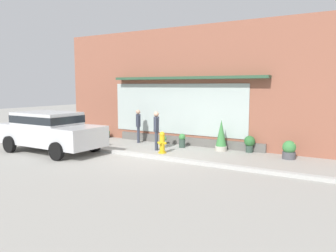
{
  "coord_description": "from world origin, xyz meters",
  "views": [
    {
      "loc": [
        7.16,
        -10.37,
        2.66
      ],
      "look_at": [
        0.12,
        1.2,
        1.05
      ],
      "focal_mm": 36.05,
      "sensor_mm": 36.0,
      "label": 1
    }
  ],
  "objects_px": {
    "potted_plant_low_front": "(221,136)",
    "potted_plant_trailing_edge": "(289,150)",
    "parked_car_silver": "(50,129)",
    "potted_plant_window_right": "(182,140)",
    "fire_hydrant": "(162,143)",
    "pedestrian_with_handbag": "(156,128)",
    "potted_plant_near_hydrant": "(250,143)",
    "potted_plant_window_center": "(107,134)",
    "pedestrian_passerby": "(138,124)",
    "potted_plant_by_entrance": "(164,140)"
  },
  "relations": [
    {
      "from": "pedestrian_with_handbag",
      "to": "potted_plant_near_hydrant",
      "type": "height_order",
      "value": "pedestrian_with_handbag"
    },
    {
      "from": "pedestrian_with_handbag",
      "to": "potted_plant_near_hydrant",
      "type": "bearing_deg",
      "value": -93.49
    },
    {
      "from": "parked_car_silver",
      "to": "potted_plant_trailing_edge",
      "type": "distance_m",
      "value": 9.31
    },
    {
      "from": "pedestrian_passerby",
      "to": "potted_plant_low_front",
      "type": "bearing_deg",
      "value": 58.85
    },
    {
      "from": "potted_plant_near_hydrant",
      "to": "potted_plant_window_right",
      "type": "bearing_deg",
      "value": -170.96
    },
    {
      "from": "potted_plant_trailing_edge",
      "to": "potted_plant_low_front",
      "type": "height_order",
      "value": "potted_plant_low_front"
    },
    {
      "from": "pedestrian_with_handbag",
      "to": "potted_plant_low_front",
      "type": "relative_size",
      "value": 1.25
    },
    {
      "from": "potted_plant_window_right",
      "to": "fire_hydrant",
      "type": "bearing_deg",
      "value": -92.69
    },
    {
      "from": "potted_plant_trailing_edge",
      "to": "potted_plant_window_center",
      "type": "distance_m",
      "value": 9.09
    },
    {
      "from": "potted_plant_trailing_edge",
      "to": "potted_plant_low_front",
      "type": "distance_m",
      "value": 2.75
    },
    {
      "from": "parked_car_silver",
      "to": "potted_plant_window_right",
      "type": "xyz_separation_m",
      "value": [
        4.07,
        3.65,
        -0.61
      ]
    },
    {
      "from": "fire_hydrant",
      "to": "potted_plant_low_front",
      "type": "height_order",
      "value": "potted_plant_low_front"
    },
    {
      "from": "potted_plant_trailing_edge",
      "to": "potted_plant_by_entrance",
      "type": "xyz_separation_m",
      "value": [
        -5.5,
        0.14,
        -0.14
      ]
    },
    {
      "from": "pedestrian_passerby",
      "to": "potted_plant_window_right",
      "type": "xyz_separation_m",
      "value": [
        2.38,
        -0.04,
        -0.59
      ]
    },
    {
      "from": "potted_plant_trailing_edge",
      "to": "potted_plant_by_entrance",
      "type": "relative_size",
      "value": 1.65
    },
    {
      "from": "potted_plant_by_entrance",
      "to": "potted_plant_near_hydrant",
      "type": "xyz_separation_m",
      "value": [
        3.88,
        0.31,
        0.19
      ]
    },
    {
      "from": "parked_car_silver",
      "to": "potted_plant_near_hydrant",
      "type": "height_order",
      "value": "parked_car_silver"
    },
    {
      "from": "potted_plant_near_hydrant",
      "to": "fire_hydrant",
      "type": "bearing_deg",
      "value": -145.95
    },
    {
      "from": "fire_hydrant",
      "to": "potted_plant_window_center",
      "type": "xyz_separation_m",
      "value": [
        -4.54,
        1.9,
        -0.21
      ]
    },
    {
      "from": "pedestrian_passerby",
      "to": "potted_plant_low_front",
      "type": "distance_m",
      "value": 4.13
    },
    {
      "from": "pedestrian_passerby",
      "to": "potted_plant_window_center",
      "type": "bearing_deg",
      "value": -131.54
    },
    {
      "from": "fire_hydrant",
      "to": "pedestrian_passerby",
      "type": "bearing_deg",
      "value": 145.97
    },
    {
      "from": "potted_plant_low_front",
      "to": "potted_plant_window_right",
      "type": "relative_size",
      "value": 2.14
    },
    {
      "from": "potted_plant_window_center",
      "to": "potted_plant_near_hydrant",
      "type": "distance_m",
      "value": 7.46
    },
    {
      "from": "potted_plant_by_entrance",
      "to": "pedestrian_passerby",
      "type": "bearing_deg",
      "value": -175.74
    },
    {
      "from": "pedestrian_with_handbag",
      "to": "potted_plant_low_front",
      "type": "bearing_deg",
      "value": -89.56
    },
    {
      "from": "fire_hydrant",
      "to": "potted_plant_low_front",
      "type": "bearing_deg",
      "value": 43.11
    },
    {
      "from": "pedestrian_with_handbag",
      "to": "parked_car_silver",
      "type": "height_order",
      "value": "parked_car_silver"
    },
    {
      "from": "pedestrian_with_handbag",
      "to": "potted_plant_by_entrance",
      "type": "distance_m",
      "value": 1.45
    },
    {
      "from": "potted_plant_low_front",
      "to": "potted_plant_window_right",
      "type": "bearing_deg",
      "value": -174.26
    },
    {
      "from": "potted_plant_low_front",
      "to": "parked_car_silver",
      "type": "bearing_deg",
      "value": -146.6
    },
    {
      "from": "fire_hydrant",
      "to": "potted_plant_window_center",
      "type": "height_order",
      "value": "fire_hydrant"
    },
    {
      "from": "potted_plant_low_front",
      "to": "potted_plant_by_entrance",
      "type": "height_order",
      "value": "potted_plant_low_front"
    },
    {
      "from": "pedestrian_passerby",
      "to": "potted_plant_near_hydrant",
      "type": "distance_m",
      "value": 5.27
    },
    {
      "from": "parked_car_silver",
      "to": "potted_plant_by_entrance",
      "type": "relative_size",
      "value": 10.97
    },
    {
      "from": "pedestrian_with_handbag",
      "to": "pedestrian_passerby",
      "type": "height_order",
      "value": "pedestrian_with_handbag"
    },
    {
      "from": "potted_plant_low_front",
      "to": "potted_plant_trailing_edge",
      "type": "bearing_deg",
      "value": -3.5
    },
    {
      "from": "potted_plant_near_hydrant",
      "to": "potted_plant_low_front",
      "type": "bearing_deg",
      "value": -165.92
    },
    {
      "from": "pedestrian_with_handbag",
      "to": "parked_car_silver",
      "type": "xyz_separation_m",
      "value": [
        -3.42,
        -2.6,
        -0.0
      ]
    },
    {
      "from": "parked_car_silver",
      "to": "fire_hydrant",
      "type": "bearing_deg",
      "value": 28.6
    },
    {
      "from": "potted_plant_window_right",
      "to": "potted_plant_window_center",
      "type": "bearing_deg",
      "value": 175.28
    },
    {
      "from": "potted_plant_window_center",
      "to": "parked_car_silver",
      "type": "bearing_deg",
      "value": -82.28
    },
    {
      "from": "pedestrian_passerby",
      "to": "parked_car_silver",
      "type": "xyz_separation_m",
      "value": [
        -1.68,
        -3.69,
        0.02
      ]
    },
    {
      "from": "parked_car_silver",
      "to": "potted_plant_window_center",
      "type": "relative_size",
      "value": 10.72
    },
    {
      "from": "parked_car_silver",
      "to": "potted_plant_by_entrance",
      "type": "xyz_separation_m",
      "value": [
        3.03,
        3.8,
        -0.73
      ]
    },
    {
      "from": "pedestrian_with_handbag",
      "to": "potted_plant_window_right",
      "type": "bearing_deg",
      "value": -58.27
    },
    {
      "from": "potted_plant_trailing_edge",
      "to": "pedestrian_with_handbag",
      "type": "bearing_deg",
      "value": -168.32
    },
    {
      "from": "pedestrian_passerby",
      "to": "potted_plant_trailing_edge",
      "type": "height_order",
      "value": "pedestrian_passerby"
    },
    {
      "from": "potted_plant_trailing_edge",
      "to": "fire_hydrant",
      "type": "bearing_deg",
      "value": -161.45
    },
    {
      "from": "potted_plant_trailing_edge",
      "to": "potted_plant_window_center",
      "type": "relative_size",
      "value": 1.61
    }
  ]
}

